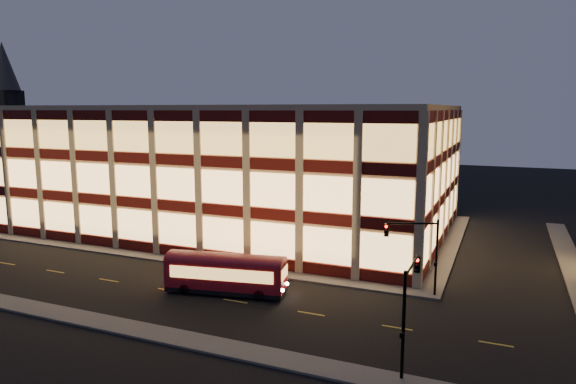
% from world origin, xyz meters
% --- Properties ---
extents(ground, '(200.00, 200.00, 0.00)m').
position_xyz_m(ground, '(0.00, 0.00, 0.00)').
color(ground, black).
rests_on(ground, ground).
extents(sidewalk_office_south, '(54.00, 2.00, 0.15)m').
position_xyz_m(sidewalk_office_south, '(-3.00, 1.00, 0.07)').
color(sidewalk_office_south, '#514F4C').
rests_on(sidewalk_office_south, ground).
extents(sidewalk_office_east, '(2.00, 30.00, 0.15)m').
position_xyz_m(sidewalk_office_east, '(23.00, 17.00, 0.07)').
color(sidewalk_office_east, '#514F4C').
rests_on(sidewalk_office_east, ground).
extents(sidewalk_tower_west, '(2.00, 30.00, 0.15)m').
position_xyz_m(sidewalk_tower_west, '(34.00, 17.00, 0.07)').
color(sidewalk_tower_west, '#514F4C').
rests_on(sidewalk_tower_west, ground).
extents(sidewalk_near, '(100.00, 2.00, 0.15)m').
position_xyz_m(sidewalk_near, '(0.00, -13.00, 0.07)').
color(sidewalk_near, '#514F4C').
rests_on(sidewalk_near, ground).
extents(office_building, '(50.45, 30.45, 14.50)m').
position_xyz_m(office_building, '(-2.91, 16.91, 7.25)').
color(office_building, tan).
rests_on(office_building, ground).
extents(church_tower, '(5.00, 5.00, 18.00)m').
position_xyz_m(church_tower, '(-70.00, 40.00, 9.00)').
color(church_tower, '#2D2621').
rests_on(church_tower, ground).
extents(church_spire, '(6.00, 6.00, 10.00)m').
position_xyz_m(church_spire, '(-70.00, 40.00, 23.00)').
color(church_spire, '#4C473F').
rests_on(church_spire, church_tower).
extents(traffic_signal_far, '(3.79, 1.87, 6.00)m').
position_xyz_m(traffic_signal_far, '(22.21, 0.24, 4.11)').
color(traffic_signal_far, black).
rests_on(traffic_signal_far, ground).
extents(traffic_signal_near, '(0.32, 4.45, 6.00)m').
position_xyz_m(traffic_signal_near, '(23.50, -11.03, 4.13)').
color(traffic_signal_near, black).
rests_on(traffic_signal_near, ground).
extents(trolley_bus, '(9.55, 3.98, 3.14)m').
position_xyz_m(trolley_bus, '(8.48, -4.72, 1.74)').
color(trolley_bus, maroon).
rests_on(trolley_bus, ground).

